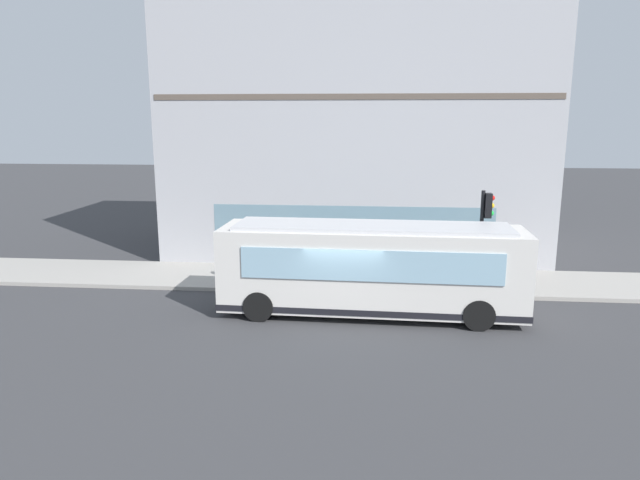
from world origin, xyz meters
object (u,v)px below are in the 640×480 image
(city_bus_nearside, at_px, (371,269))
(pedestrian_near_building_entrance, at_px, (508,250))
(traffic_light_near_corner, at_px, (485,222))
(fire_hydrant, at_px, (323,272))
(pedestrian_walking_along_curb, at_px, (238,258))
(newspaper_vending_box, at_px, (387,275))

(city_bus_nearside, bearing_deg, pedestrian_near_building_entrance, -48.30)
(traffic_light_near_corner, height_order, fire_hydrant, traffic_light_near_corner)
(pedestrian_near_building_entrance, height_order, pedestrian_walking_along_curb, pedestrian_near_building_entrance)
(traffic_light_near_corner, height_order, newspaper_vending_box, traffic_light_near_corner)
(fire_hydrant, bearing_deg, pedestrian_walking_along_curb, 95.81)
(fire_hydrant, relative_size, pedestrian_near_building_entrance, 0.41)
(pedestrian_walking_along_curb, bearing_deg, traffic_light_near_corner, -92.81)
(fire_hydrant, xyz_separation_m, pedestrian_near_building_entrance, (1.70, -7.48, 0.67))
(city_bus_nearside, distance_m, traffic_light_near_corner, 4.97)
(pedestrian_walking_along_curb, xyz_separation_m, newspaper_vending_box, (-0.23, -5.86, -0.49))
(city_bus_nearside, height_order, pedestrian_near_building_entrance, city_bus_nearside)
(pedestrian_walking_along_curb, height_order, newspaper_vending_box, pedestrian_walking_along_curb)
(city_bus_nearside, distance_m, newspaper_vending_box, 2.94)
(pedestrian_near_building_entrance, distance_m, newspaper_vending_box, 5.47)
(pedestrian_near_building_entrance, bearing_deg, pedestrian_walking_along_curb, 100.67)
(traffic_light_near_corner, relative_size, fire_hydrant, 5.12)
(fire_hydrant, distance_m, pedestrian_walking_along_curb, 3.39)
(pedestrian_near_building_entrance, bearing_deg, city_bus_nearside, 131.70)
(traffic_light_near_corner, distance_m, pedestrian_walking_along_curb, 9.51)
(traffic_light_near_corner, distance_m, pedestrian_near_building_entrance, 3.30)
(traffic_light_near_corner, distance_m, fire_hydrant, 6.49)
(city_bus_nearside, bearing_deg, traffic_light_near_corner, -59.04)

